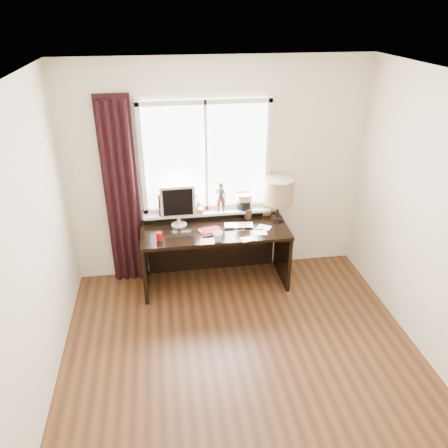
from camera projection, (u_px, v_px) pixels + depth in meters
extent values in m
cube|color=#5B3018|center=(250.00, 384.00, 3.96)|extent=(3.50, 4.00, 0.00)
cube|color=white|center=(261.00, 88.00, 2.77)|extent=(3.50, 4.00, 0.00)
cube|color=beige|center=(219.00, 172.00, 5.12)|extent=(3.50, 0.00, 2.60)
cube|color=beige|center=(16.00, 282.00, 3.13)|extent=(0.00, 4.00, 2.60)
imported|color=silver|center=(239.00, 226.00, 5.08)|extent=(0.35, 0.24, 0.03)
imported|color=white|center=(218.00, 237.00, 4.75)|extent=(0.15, 0.15, 0.11)
cylinder|color=maroon|center=(159.00, 236.00, 4.77)|extent=(0.07, 0.07, 0.09)
cube|color=white|center=(206.00, 157.00, 5.00)|extent=(1.40, 0.02, 1.30)
cube|color=silver|center=(207.00, 207.00, 5.26)|extent=(1.50, 0.05, 0.05)
cube|color=silver|center=(205.00, 102.00, 4.69)|extent=(1.50, 0.05, 0.05)
cube|color=silver|center=(142.00, 161.00, 4.88)|extent=(0.05, 0.05, 1.40)
cube|color=silver|center=(268.00, 155.00, 5.07)|extent=(0.05, 0.05, 1.40)
cube|color=silver|center=(206.00, 158.00, 4.98)|extent=(0.03, 0.05, 1.30)
cube|color=silver|center=(208.00, 212.00, 5.24)|extent=(1.52, 0.18, 0.03)
cylinder|color=#510A03|center=(164.00, 204.00, 5.08)|extent=(0.15, 0.15, 0.28)
cube|color=gold|center=(196.00, 210.00, 5.18)|extent=(0.15, 0.12, 0.06)
sphere|color=beige|center=(196.00, 203.00, 5.13)|extent=(0.13, 0.13, 0.13)
sphere|color=beige|center=(196.00, 195.00, 5.09)|extent=(0.07, 0.07, 0.07)
imported|color=#5B2B1F|center=(221.00, 197.00, 5.14)|extent=(0.15, 0.12, 0.38)
cylinder|color=#1E4C51|center=(221.00, 191.00, 5.09)|extent=(0.10, 0.10, 0.05)
cylinder|color=black|center=(244.00, 204.00, 5.26)|extent=(0.16, 0.16, 0.12)
cylinder|color=#8C6B4C|center=(244.00, 197.00, 5.21)|extent=(0.20, 0.20, 0.08)
cube|color=black|center=(122.00, 194.00, 4.98)|extent=(0.38, 0.05, 2.25)
cylinder|color=black|center=(109.00, 198.00, 4.94)|extent=(0.06, 0.06, 2.20)
cylinder|color=black|center=(117.00, 198.00, 4.96)|extent=(0.06, 0.06, 2.20)
cylinder|color=black|center=(125.00, 197.00, 4.97)|extent=(0.06, 0.06, 2.20)
cylinder|color=black|center=(133.00, 197.00, 4.98)|extent=(0.06, 0.06, 2.20)
cube|color=black|center=(215.00, 230.00, 5.04)|extent=(1.70, 0.70, 0.04)
cube|color=black|center=(145.00, 263.00, 5.10)|extent=(0.04, 0.64, 0.71)
cube|color=black|center=(282.00, 252.00, 5.33)|extent=(0.04, 0.64, 0.71)
cube|color=black|center=(212.00, 244.00, 5.51)|extent=(1.60, 0.03, 0.71)
cylinder|color=beige|center=(179.00, 225.00, 5.11)|extent=(0.18, 0.18, 0.01)
cylinder|color=beige|center=(179.00, 220.00, 5.09)|extent=(0.04, 0.04, 0.10)
cube|color=beige|center=(178.00, 202.00, 4.98)|extent=(0.40, 0.04, 0.38)
cube|color=black|center=(178.00, 203.00, 4.96)|extent=(0.34, 0.01, 0.32)
cube|color=beige|center=(210.00, 231.00, 4.96)|extent=(0.25, 0.21, 0.02)
cube|color=maroon|center=(211.00, 230.00, 4.95)|extent=(0.22, 0.17, 0.01)
cylinder|color=black|center=(248.00, 214.00, 5.26)|extent=(0.09, 0.09, 0.12)
cylinder|color=black|center=(247.00, 210.00, 5.24)|extent=(0.01, 0.01, 0.22)
cylinder|color=black|center=(249.00, 211.00, 5.23)|extent=(0.01, 0.01, 0.19)
cylinder|color=black|center=(248.00, 208.00, 5.24)|extent=(0.01, 0.01, 0.25)
cylinder|color=black|center=(249.00, 211.00, 5.26)|extent=(0.01, 0.01, 0.17)
cube|color=gold|center=(267.00, 210.00, 5.33)|extent=(0.10, 0.02, 0.13)
cube|color=#996633|center=(267.00, 211.00, 5.31)|extent=(0.08, 0.01, 0.10)
cylinder|color=black|center=(277.00, 218.00, 5.24)|extent=(0.14, 0.14, 0.03)
cylinder|color=black|center=(278.00, 209.00, 5.18)|extent=(0.03, 0.03, 0.22)
cylinder|color=tan|center=(279.00, 191.00, 5.08)|extent=(0.35, 0.35, 0.30)
cube|color=white|center=(260.00, 233.00, 4.95)|extent=(0.17, 0.13, 0.00)
cube|color=white|center=(264.00, 227.00, 5.06)|extent=(0.19, 0.17, 0.00)
cube|color=white|center=(248.00, 239.00, 4.81)|extent=(0.17, 0.14, 0.00)
torus|color=black|center=(226.00, 228.00, 5.04)|extent=(0.18, 0.18, 0.01)
torus|color=black|center=(258.00, 228.00, 5.05)|extent=(0.13, 0.13, 0.01)
torus|color=black|center=(223.00, 223.00, 5.15)|extent=(0.12, 0.12, 0.01)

